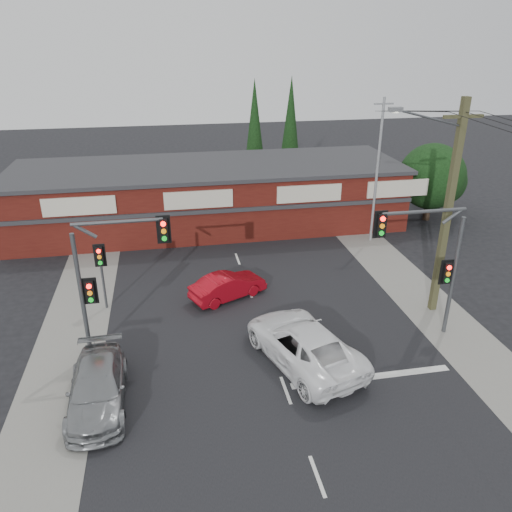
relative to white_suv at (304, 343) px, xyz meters
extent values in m
plane|color=black|center=(-1.14, -0.03, -0.84)|extent=(120.00, 120.00, 0.00)
cube|color=black|center=(-1.14, 4.97, -0.84)|extent=(14.00, 70.00, 0.01)
cube|color=gray|center=(-9.64, 4.97, -0.83)|extent=(3.00, 70.00, 0.02)
cube|color=gray|center=(7.36, 4.97, -0.83)|extent=(3.00, 70.00, 0.02)
cube|color=silver|center=(2.36, -1.53, -0.83)|extent=(6.50, 0.35, 0.01)
imported|color=white|center=(0.00, 0.00, 0.00)|extent=(4.50, 6.62, 1.68)
imported|color=gray|center=(-7.99, -1.17, -0.13)|extent=(2.13, 4.97, 1.43)
imported|color=#A00915|center=(-2.31, 5.94, -0.19)|extent=(4.17, 2.95, 1.30)
cube|color=silver|center=(-1.14, -5.78, -0.83)|extent=(0.12, 1.60, 0.01)
cube|color=silver|center=(-1.14, -1.70, -0.83)|extent=(0.12, 1.60, 0.01)
cube|color=silver|center=(-1.14, 2.38, -0.83)|extent=(0.12, 1.60, 0.01)
cube|color=silver|center=(-1.14, 6.46, -0.83)|extent=(0.12, 1.60, 0.01)
cube|color=silver|center=(-1.14, 10.55, -0.83)|extent=(0.12, 1.60, 0.01)
cube|color=silver|center=(-1.14, 14.63, -0.83)|extent=(0.12, 1.60, 0.01)
cube|color=silver|center=(-1.14, 18.71, -0.83)|extent=(0.12, 1.60, 0.01)
cube|color=silver|center=(-1.14, 22.80, -0.83)|extent=(0.12, 1.60, 0.01)
cube|color=silver|center=(-1.14, 26.88, -0.83)|extent=(0.12, 1.60, 0.01)
cube|color=silver|center=(-1.14, 30.96, -0.83)|extent=(0.12, 1.60, 0.01)
cube|color=#44120D|center=(-2.14, 16.97, 1.16)|extent=(26.00, 8.00, 4.00)
cube|color=#2D2D30|center=(-2.14, 16.97, 3.26)|extent=(26.40, 8.40, 0.25)
cube|color=beige|center=(-10.14, 12.92, 2.26)|extent=(4.20, 0.12, 1.10)
cube|color=beige|center=(-3.14, 12.92, 2.26)|extent=(4.20, 0.12, 1.10)
cube|color=beige|center=(3.86, 12.92, 2.26)|extent=(4.20, 0.12, 1.10)
cube|color=beige|center=(9.86, 12.92, 2.26)|extent=(4.20, 0.12, 1.10)
cube|color=#2D2D30|center=(-2.14, 12.87, 1.46)|extent=(26.00, 0.15, 0.25)
cylinder|color=#2D2116|center=(13.36, 14.97, 0.06)|extent=(0.50, 0.50, 1.80)
sphere|color=black|center=(13.36, 14.97, 2.36)|extent=(4.60, 4.60, 4.60)
sphere|color=black|center=(14.86, 15.97, 1.66)|extent=(3.40, 3.40, 3.40)
sphere|color=black|center=(12.06, 16.37, 1.46)|extent=(2.80, 2.80, 2.80)
cylinder|color=#2D2116|center=(2.36, 23.97, 0.16)|extent=(0.24, 0.24, 2.00)
cone|color=black|center=(2.36, 23.97, 4.66)|extent=(1.80, 1.80, 7.50)
cylinder|color=#2D2116|center=(5.86, 25.97, 0.16)|extent=(0.24, 0.24, 2.00)
cone|color=black|center=(5.86, 25.97, 4.66)|extent=(1.80, 1.80, 7.50)
cylinder|color=#47494C|center=(-8.64, 1.97, 1.91)|extent=(0.18, 0.18, 5.50)
cylinder|color=#47494C|center=(-6.94, 1.97, 5.01)|extent=(3.40, 0.14, 0.14)
cylinder|color=#47494C|center=(-8.13, 1.97, 4.71)|extent=(0.82, 0.14, 0.63)
cube|color=black|center=(-5.24, 1.97, 4.56)|extent=(0.32, 0.22, 0.95)
cube|color=black|center=(-5.24, 2.04, 4.56)|extent=(0.55, 0.04, 1.15)
cylinder|color=#FF0C07|center=(-5.24, 1.84, 4.86)|extent=(0.20, 0.06, 0.20)
cylinder|color=orange|center=(-5.24, 1.84, 4.56)|extent=(0.20, 0.06, 0.20)
cylinder|color=#0CE526|center=(-5.24, 1.84, 4.26)|extent=(0.20, 0.06, 0.20)
cube|color=black|center=(-8.29, 1.97, 2.16)|extent=(0.32, 0.22, 0.95)
cube|color=black|center=(-8.29, 2.04, 2.16)|extent=(0.55, 0.04, 1.15)
cylinder|color=#FF0C07|center=(-8.29, 1.84, 2.46)|extent=(0.20, 0.06, 0.20)
cylinder|color=orange|center=(-8.29, 1.84, 2.16)|extent=(0.20, 0.06, 0.20)
cylinder|color=#0CE526|center=(-8.29, 1.84, 1.86)|extent=(0.20, 0.06, 0.20)
cylinder|color=#47494C|center=(6.86, 0.97, 1.91)|extent=(0.18, 0.18, 5.50)
cylinder|color=#47494C|center=(5.06, 0.97, 5.01)|extent=(3.60, 0.14, 0.14)
cylinder|color=#47494C|center=(6.32, 0.97, 4.71)|extent=(0.82, 0.14, 0.63)
cube|color=black|center=(3.26, 0.97, 4.56)|extent=(0.32, 0.22, 0.95)
cube|color=black|center=(3.26, 1.04, 4.56)|extent=(0.55, 0.04, 1.15)
cylinder|color=#FF0C07|center=(3.26, 0.84, 4.86)|extent=(0.20, 0.06, 0.20)
cylinder|color=orange|center=(3.26, 0.84, 4.56)|extent=(0.20, 0.06, 0.20)
cylinder|color=#0CE526|center=(3.26, 0.84, 4.26)|extent=(0.20, 0.06, 0.20)
cube|color=black|center=(6.51, 0.97, 2.16)|extent=(0.32, 0.22, 0.95)
cube|color=black|center=(6.51, 1.04, 2.16)|extent=(0.55, 0.04, 1.15)
cylinder|color=#FF0C07|center=(6.51, 0.84, 2.46)|extent=(0.20, 0.06, 0.20)
cylinder|color=orange|center=(6.51, 0.84, 2.16)|extent=(0.20, 0.06, 0.20)
cylinder|color=#0CE526|center=(6.51, 0.84, 1.86)|extent=(0.20, 0.06, 0.20)
cylinder|color=#47494C|center=(-8.34, 5.97, 0.66)|extent=(0.12, 0.12, 3.00)
cube|color=black|center=(-8.34, 5.97, 1.96)|extent=(0.32, 0.22, 0.95)
cube|color=black|center=(-8.34, 6.04, 1.96)|extent=(0.55, 0.04, 1.15)
cylinder|color=#FF0C07|center=(-8.34, 5.84, 2.26)|extent=(0.20, 0.06, 0.20)
cylinder|color=orange|center=(-8.34, 5.84, 1.96)|extent=(0.20, 0.06, 0.20)
cylinder|color=#0CE526|center=(-8.34, 5.84, 1.66)|extent=(0.20, 0.06, 0.20)
cube|color=#4A4829|center=(7.36, 2.97, 4.16)|extent=(0.30, 0.30, 10.00)
cube|color=#4A4829|center=(7.36, 2.97, 8.36)|extent=(1.80, 0.14, 0.14)
cylinder|color=#47494C|center=(5.76, 2.82, 8.36)|extent=(3.23, 0.39, 0.89)
cube|color=slate|center=(4.16, 2.67, 8.76)|extent=(0.55, 0.25, 0.18)
cylinder|color=silver|center=(4.16, 2.67, 8.66)|extent=(0.28, 0.28, 0.05)
cylinder|color=gray|center=(7.86, 11.97, 3.66)|extent=(0.16, 0.16, 9.00)
cube|color=gray|center=(7.86, 11.97, 7.76)|extent=(1.20, 0.10, 0.10)
cylinder|color=black|center=(7.02, 7.47, 7.96)|extent=(0.73, 9.01, 1.22)
cylinder|color=black|center=(7.61, 7.47, 7.96)|extent=(0.52, 9.00, 1.22)
cylinder|color=black|center=(8.21, 7.47, 7.96)|extent=(0.31, 9.00, 1.22)
camera|label=1|loc=(-5.01, -16.39, 11.50)|focal=35.00mm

